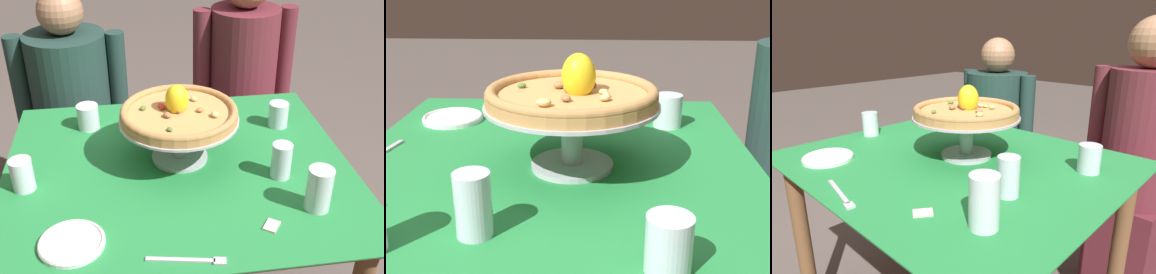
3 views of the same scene
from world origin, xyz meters
TOP-DOWN VIEW (x-y plane):
  - dining_table at (0.00, 0.00)m, footprint 1.11×0.95m
  - pizza_stand at (0.01, 0.05)m, footprint 0.38×0.38m
  - pizza at (0.01, 0.05)m, footprint 0.37×0.37m
  - water_glass_side_right at (0.31, -0.10)m, footprint 0.06×0.06m
  - water_glass_front_right at (0.37, -0.27)m, footprint 0.07×0.07m
  - water_glass_side_left at (-0.47, -0.05)m, footprint 0.07×0.07m
  - water_glass_back_right at (0.40, 0.21)m, footprint 0.07×0.07m
  - water_glass_back_left at (-0.29, 0.30)m, footprint 0.08×0.08m
  - side_plate at (-0.32, -0.32)m, footprint 0.17×0.17m
  - dinner_fork at (-0.02, -0.42)m, footprint 0.20×0.06m
  - sugar_packet at (0.22, -0.33)m, footprint 0.06×0.06m
  - diner_left at (-0.40, 0.74)m, footprint 0.51×0.35m
  - diner_right at (0.40, 0.75)m, footprint 0.47×0.33m

SIDE VIEW (x-z plane):
  - diner_left at x=-0.40m, z-range -0.02..1.16m
  - diner_right at x=0.40m, z-range -0.03..1.24m
  - dining_table at x=0.00m, z-range 0.27..1.03m
  - sugar_packet at x=0.22m, z-range 0.77..0.77m
  - dinner_fork at x=-0.02m, z-range 0.77..0.77m
  - side_plate at x=-0.32m, z-range 0.77..0.79m
  - water_glass_back_left at x=-0.29m, z-range 0.76..0.85m
  - water_glass_back_right at x=0.40m, z-range 0.76..0.85m
  - water_glass_side_left at x=-0.47m, z-range 0.76..0.87m
  - water_glass_side_right at x=0.31m, z-range 0.76..0.88m
  - water_glass_front_right at x=0.37m, z-range 0.76..0.89m
  - pizza_stand at x=0.01m, z-range 0.80..0.95m
  - pizza at x=0.01m, z-range 0.89..0.99m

